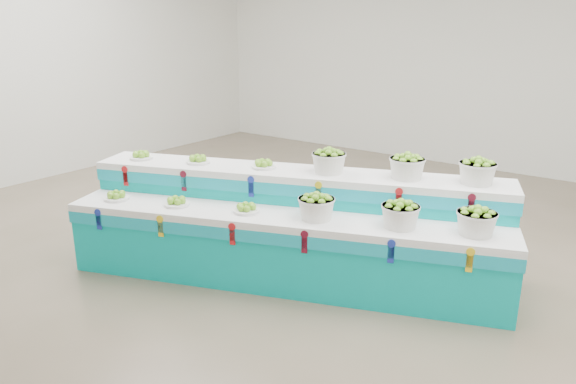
{
  "coord_description": "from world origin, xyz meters",
  "views": [
    {
      "loc": [
        3.32,
        -4.44,
        2.45
      ],
      "look_at": [
        0.34,
        -0.38,
        0.87
      ],
      "focal_mm": 33.85,
      "sensor_mm": 36.0,
      "label": 1
    }
  ],
  "objects_px": {
    "basket_lower_left": "(316,206)",
    "plate_upper_mid": "(198,159)",
    "basket_upper_right": "(477,171)",
    "display_stand": "(288,227)"
  },
  "relations": [
    {
      "from": "basket_lower_left",
      "to": "basket_upper_right",
      "type": "height_order",
      "value": "basket_upper_right"
    },
    {
      "from": "plate_upper_mid",
      "to": "basket_upper_right",
      "type": "bearing_deg",
      "value": 20.4
    },
    {
      "from": "basket_upper_right",
      "to": "plate_upper_mid",
      "type": "bearing_deg",
      "value": -159.6
    },
    {
      "from": "basket_lower_left",
      "to": "plate_upper_mid",
      "type": "distance_m",
      "value": 1.53
    },
    {
      "from": "display_stand",
      "to": "basket_upper_right",
      "type": "relative_size",
      "value": 12.6
    },
    {
      "from": "plate_upper_mid",
      "to": "basket_upper_right",
      "type": "height_order",
      "value": "basket_upper_right"
    },
    {
      "from": "display_stand",
      "to": "basket_lower_left",
      "type": "bearing_deg",
      "value": -37.47
    },
    {
      "from": "basket_lower_left",
      "to": "basket_upper_right",
      "type": "xyz_separation_m",
      "value": [
        1.12,
        0.98,
        0.3
      ]
    },
    {
      "from": "display_stand",
      "to": "basket_lower_left",
      "type": "relative_size",
      "value": 12.6
    },
    {
      "from": "basket_upper_right",
      "to": "basket_lower_left",
      "type": "bearing_deg",
      "value": -138.78
    }
  ]
}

